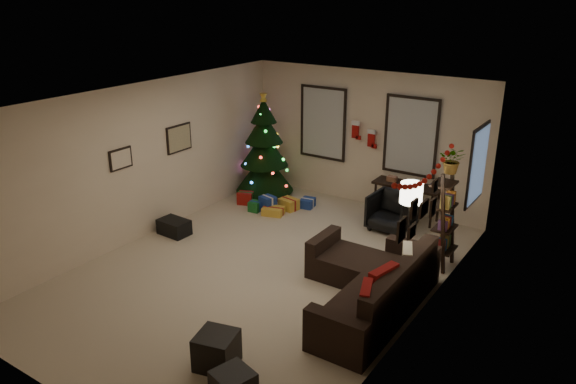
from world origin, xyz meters
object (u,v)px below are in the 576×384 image
object	(u,v)px
desk	(407,188)
desk_chair	(392,212)
sofa	(372,287)
christmas_tree	(264,153)
bookshelf	(446,221)

from	to	relation	value
desk	desk_chair	world-z (taller)	desk_chair
sofa	desk	bearing A→B (deg)	104.39
christmas_tree	desk_chair	xyz separation A→B (m)	(2.96, -0.17, -0.58)
desk	bookshelf	distance (m)	1.97
sofa	desk	size ratio (longest dim) A/B	2.01
christmas_tree	bookshelf	xyz separation A→B (m)	(4.22, -1.03, -0.15)
sofa	desk_chair	distance (m)	2.63
sofa	bookshelf	distance (m)	1.77
desk	desk_chair	distance (m)	0.70
desk_chair	christmas_tree	bearing A→B (deg)	178.78
christmas_tree	desk_chair	size ratio (longest dim) A/B	3.24
desk	bookshelf	bearing A→B (deg)	-50.48
christmas_tree	bookshelf	bearing A→B (deg)	-13.70
sofa	desk_chair	size ratio (longest dim) A/B	3.69
christmas_tree	desk	bearing A→B (deg)	9.22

